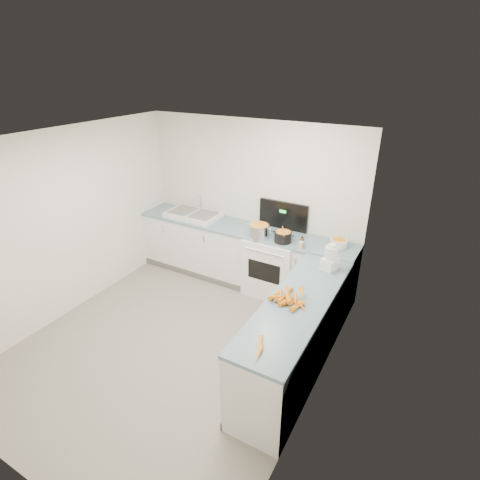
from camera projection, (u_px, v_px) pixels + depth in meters
The scene contains 19 objects.
floor at pixel (177, 342), 4.74m from camera, with size 3.50×4.00×0.00m, color gray, non-canonical shape.
ceiling at pixel (159, 142), 3.66m from camera, with size 3.50×4.00×0.00m, color white, non-canonical shape.
wall_back at pixel (251, 202), 5.78m from camera, with size 3.50×2.50×0.00m, color white, non-canonical shape.
wall_left at pixel (65, 225), 4.97m from camera, with size 4.00×2.50×0.00m, color white, non-canonical shape.
wall_right at pixel (319, 299), 3.43m from camera, with size 4.00×2.50×0.00m, color white, non-canonical shape.
counter_back at pixel (242, 255), 5.88m from camera, with size 3.50×0.62×0.94m.
counter_right at pixel (295, 336), 4.14m from camera, with size 0.62×2.20×0.94m.
stove at pixel (273, 263), 5.62m from camera, with size 0.76×0.65×1.36m.
sink at pixel (193, 214), 6.05m from camera, with size 0.86×0.52×0.31m.
steel_pot at pixel (259, 232), 5.33m from camera, with size 0.29×0.29×0.21m, color silver.
black_pot at pixel (283, 237), 5.20m from camera, with size 0.24×0.24×0.17m, color black.
wooden_spoon at pixel (283, 231), 5.16m from camera, with size 0.01×0.01×0.33m, color #AD7A47.
mixing_bowl at pixel (339, 243), 5.07m from camera, with size 0.23×0.23×0.10m, color white.
extract_bottle at pixel (302, 242), 5.07m from camera, with size 0.05×0.05×0.12m, color #593319.
spice_jar at pixel (301, 246), 5.02m from camera, with size 0.05×0.05×0.09m, color #E5B266.
food_processor at pixel (330, 258), 4.48m from camera, with size 0.21×0.24×0.33m.
carrot_pile at pixel (289, 298), 3.91m from camera, with size 0.44×0.41×0.10m.
peeled_carrots at pixel (260, 348), 3.26m from camera, with size 0.14×0.31×0.04m.
peelings at pixel (183, 209), 6.15m from camera, with size 0.23×0.27×0.01m.
Camera 1 is at (2.51, -2.86, 3.22)m, focal length 28.00 mm.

